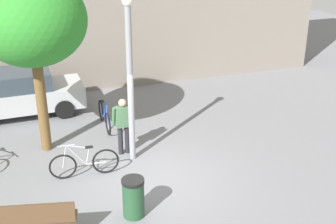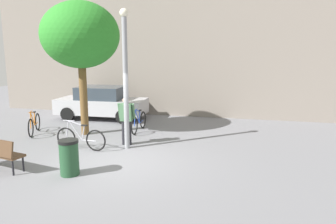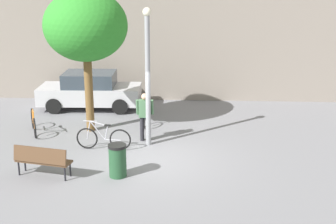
{
  "view_description": "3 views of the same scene",
  "coord_description": "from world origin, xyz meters",
  "px_view_note": "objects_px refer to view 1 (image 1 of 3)",
  "views": [
    {
      "loc": [
        -2.71,
        -9.56,
        6.3
      ],
      "look_at": [
        0.85,
        1.02,
        1.41
      ],
      "focal_mm": 48.39,
      "sensor_mm": 36.0,
      "label": 1
    },
    {
      "loc": [
        3.62,
        -8.37,
        3.2
      ],
      "look_at": [
        1.43,
        0.83,
        1.39
      ],
      "focal_mm": 34.13,
      "sensor_mm": 36.0,
      "label": 2
    },
    {
      "loc": [
        1.31,
        -13.29,
        5.56
      ],
      "look_at": [
        0.6,
        0.59,
        1.37
      ],
      "focal_mm": 49.9,
      "sensor_mm": 36.0,
      "label": 3
    }
  ],
  "objects_px": {
    "parked_car_silver": "(19,93)",
    "bicycle_silver": "(84,163)",
    "trash_bin": "(133,197)",
    "lamppost": "(130,75)",
    "plaza_tree": "(32,21)",
    "bicycle_blue": "(104,116)",
    "park_bench": "(37,217)",
    "person_by_lamppost": "(123,122)"
  },
  "relations": [
    {
      "from": "park_bench",
      "to": "plaza_tree",
      "type": "bearing_deg",
      "value": 83.06
    },
    {
      "from": "bicycle_blue",
      "to": "trash_bin",
      "type": "bearing_deg",
      "value": -93.51
    },
    {
      "from": "plaza_tree",
      "to": "trash_bin",
      "type": "bearing_deg",
      "value": -67.67
    },
    {
      "from": "lamppost",
      "to": "trash_bin",
      "type": "bearing_deg",
      "value": -103.93
    },
    {
      "from": "trash_bin",
      "to": "lamppost",
      "type": "bearing_deg",
      "value": 76.07
    },
    {
      "from": "park_bench",
      "to": "bicycle_blue",
      "type": "xyz_separation_m",
      "value": [
        2.4,
        4.98,
        -0.16
      ]
    },
    {
      "from": "parked_car_silver",
      "to": "trash_bin",
      "type": "bearing_deg",
      "value": -71.92
    },
    {
      "from": "bicycle_silver",
      "to": "parked_car_silver",
      "type": "distance_m",
      "value": 4.91
    },
    {
      "from": "park_bench",
      "to": "parked_car_silver",
      "type": "height_order",
      "value": "parked_car_silver"
    },
    {
      "from": "person_by_lamppost",
      "to": "trash_bin",
      "type": "bearing_deg",
      "value": -99.35
    },
    {
      "from": "parked_car_silver",
      "to": "bicycle_blue",
      "type": "bearing_deg",
      "value": -37.61
    },
    {
      "from": "park_bench",
      "to": "plaza_tree",
      "type": "distance_m",
      "value": 5.2
    },
    {
      "from": "plaza_tree",
      "to": "bicycle_blue",
      "type": "relative_size",
      "value": 2.77
    },
    {
      "from": "bicycle_silver",
      "to": "person_by_lamppost",
      "type": "bearing_deg",
      "value": 34.84
    },
    {
      "from": "person_by_lamppost",
      "to": "bicycle_silver",
      "type": "distance_m",
      "value": 1.66
    },
    {
      "from": "plaza_tree",
      "to": "bicycle_silver",
      "type": "relative_size",
      "value": 2.77
    },
    {
      "from": "bicycle_silver",
      "to": "bicycle_blue",
      "type": "height_order",
      "value": "same"
    },
    {
      "from": "trash_bin",
      "to": "person_by_lamppost",
      "type": "bearing_deg",
      "value": 80.65
    },
    {
      "from": "bicycle_silver",
      "to": "bicycle_blue",
      "type": "relative_size",
      "value": 1.0
    },
    {
      "from": "parked_car_silver",
      "to": "bicycle_silver",
      "type": "bearing_deg",
      "value": -73.25
    },
    {
      "from": "parked_car_silver",
      "to": "plaza_tree",
      "type": "bearing_deg",
      "value": -78.12
    },
    {
      "from": "park_bench",
      "to": "trash_bin",
      "type": "relative_size",
      "value": 1.76
    },
    {
      "from": "trash_bin",
      "to": "bicycle_blue",
      "type": "bearing_deg",
      "value": 86.49
    },
    {
      "from": "person_by_lamppost",
      "to": "bicycle_silver",
      "type": "xyz_separation_m",
      "value": [
        -1.27,
        -0.89,
        -0.58
      ]
    },
    {
      "from": "lamppost",
      "to": "park_bench",
      "type": "distance_m",
      "value": 4.31
    },
    {
      "from": "lamppost",
      "to": "bicycle_silver",
      "type": "height_order",
      "value": "lamppost"
    },
    {
      "from": "bicycle_silver",
      "to": "trash_bin",
      "type": "distance_m",
      "value": 2.2
    },
    {
      "from": "person_by_lamppost",
      "to": "trash_bin",
      "type": "xyz_separation_m",
      "value": [
        -0.48,
        -2.94,
        -0.49
      ]
    },
    {
      "from": "park_bench",
      "to": "person_by_lamppost",
      "type": "bearing_deg",
      "value": 50.16
    },
    {
      "from": "plaza_tree",
      "to": "bicycle_blue",
      "type": "height_order",
      "value": "plaza_tree"
    },
    {
      "from": "park_bench",
      "to": "bicycle_blue",
      "type": "distance_m",
      "value": 5.53
    },
    {
      "from": "lamppost",
      "to": "plaza_tree",
      "type": "distance_m",
      "value": 2.91
    },
    {
      "from": "parked_car_silver",
      "to": "trash_bin",
      "type": "height_order",
      "value": "parked_car_silver"
    },
    {
      "from": "park_bench",
      "to": "parked_car_silver",
      "type": "xyz_separation_m",
      "value": [
        -0.1,
        6.9,
        0.23
      ]
    },
    {
      "from": "person_by_lamppost",
      "to": "trash_bin",
      "type": "relative_size",
      "value": 1.76
    },
    {
      "from": "plaza_tree",
      "to": "bicycle_silver",
      "type": "xyz_separation_m",
      "value": [
        0.82,
        -1.86,
        -3.37
      ]
    },
    {
      "from": "lamppost",
      "to": "bicycle_silver",
      "type": "distance_m",
      "value": 2.58
    },
    {
      "from": "plaza_tree",
      "to": "parked_car_silver",
      "type": "height_order",
      "value": "plaza_tree"
    },
    {
      "from": "bicycle_blue",
      "to": "park_bench",
      "type": "bearing_deg",
      "value": -115.7
    },
    {
      "from": "lamppost",
      "to": "bicycle_blue",
      "type": "relative_size",
      "value": 2.49
    },
    {
      "from": "lamppost",
      "to": "person_by_lamppost",
      "type": "xyz_separation_m",
      "value": [
        -0.15,
        0.37,
        -1.51
      ]
    },
    {
      "from": "person_by_lamppost",
      "to": "trash_bin",
      "type": "distance_m",
      "value": 3.02
    }
  ]
}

